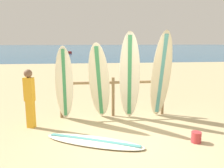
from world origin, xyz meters
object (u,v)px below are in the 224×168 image
surfboard_rack (113,91)px  surfboard_leaning_center (161,75)px  small_boat_offshore (65,52)px  surfboard_leaning_left (99,83)px  beachgoer_standing (30,96)px  sand_bucket (196,137)px  surfboard_lying_on_sand (94,141)px  surfboard_leaning_far_left (64,84)px  surfboard_leaning_center_left (130,77)px

surfboard_rack → surfboard_leaning_center: 1.47m
surfboard_leaning_center → small_boat_offshore: bearing=99.9°
surfboard_leaning_left → beachgoer_standing: size_ratio=1.44×
beachgoer_standing → sand_bucket: bearing=-18.9°
surfboard_leaning_left → surfboard_leaning_center: bearing=3.2°
small_boat_offshore → surfboard_lying_on_sand: bearing=-83.8°
small_boat_offshore → surfboard_leaning_center: bearing=-80.1°
surfboard_leaning_far_left → sand_bucket: surfboard_leaning_far_left is taller
sand_bucket → surfboard_leaning_center_left: bearing=126.4°
beachgoer_standing → sand_bucket: size_ratio=6.25×
surfboard_leaning_far_left → surfboard_lying_on_sand: surfboard_leaning_far_left is taller
beachgoer_standing → surfboard_leaning_far_left: bearing=26.6°
surfboard_rack → small_boat_offshore: bearing=97.7°
surfboard_leaning_left → surfboard_leaning_center_left: bearing=2.9°
surfboard_leaning_left → surfboard_leaning_center_left: 0.87m
surfboard_lying_on_sand → small_boat_offshore: size_ratio=1.05×
surfboard_leaning_left → surfboard_leaning_far_left: bearing=172.1°
beachgoer_standing → small_boat_offshore: beachgoer_standing is taller
surfboard_leaning_left → beachgoer_standing: (-1.81, -0.29, -0.26)m
surfboard_leaning_center_left → small_boat_offshore: 33.09m
surfboard_leaning_center → sand_bucket: surfboard_leaning_center is taller
surfboard_leaning_center_left → surfboard_leaning_center: size_ratio=0.99×
surfboard_leaning_center_left → surfboard_leaning_far_left: bearing=177.2°
surfboard_leaning_far_left → small_boat_offshore: 32.78m
beachgoer_standing → surfboard_rack: bearing=17.6°
surfboard_rack → surfboard_lying_on_sand: 2.07m
surfboard_leaning_far_left → surfboard_leaning_center_left: surfboard_leaning_center_left is taller
surfboard_leaning_left → small_boat_offshore: size_ratio=0.99×
beachgoer_standing → sand_bucket: (3.89, -1.33, -0.72)m
beachgoer_standing → surfboard_leaning_left: bearing=9.2°
surfboard_leaning_left → small_boat_offshore: surfboard_leaning_left is taller
surfboard_rack → surfboard_lying_on_sand: (-0.64, -1.82, -0.74)m
surfboard_lying_on_sand → sand_bucket: bearing=-5.5°
sand_bucket → surfboard_leaning_far_left: bearing=150.0°
surfboard_rack → beachgoer_standing: bearing=-162.4°
surfboard_lying_on_sand → surfboard_leaning_left: bearing=81.5°
small_boat_offshore → surfboard_leaning_center_left: bearing=-81.7°
beachgoer_standing → surfboard_leaning_center_left: bearing=7.2°
surfboard_leaning_center → surfboard_lying_on_sand: surfboard_leaning_center is taller
surfboard_rack → surfboard_leaning_far_left: bearing=-168.4°
surfboard_leaning_far_left → surfboard_leaning_center: size_ratio=0.84×
surfboard_leaning_center_left → small_boat_offshore: (-4.78, 32.73, -1.00)m
surfboard_lying_on_sand → surfboard_rack: bearing=70.7°
surfboard_leaning_center → small_boat_offshore: (-5.70, 32.67, -1.01)m
surfboard_lying_on_sand → sand_bucket: size_ratio=9.57×
surfboard_rack → surfboard_leaning_center_left: (0.42, -0.37, 0.48)m
surfboard_rack → surfboard_leaning_center: (1.35, -0.32, 0.50)m
small_boat_offshore → surfboard_rack: bearing=-82.3°
surfboard_leaning_center_left → surfboard_rack: bearing=138.4°
beachgoer_standing → small_boat_offshore: size_ratio=0.69×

